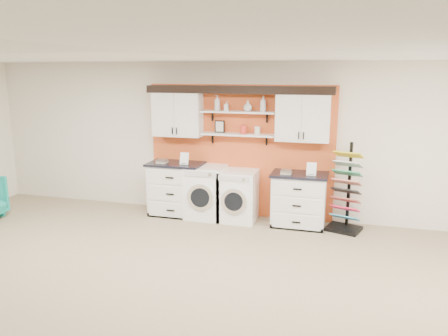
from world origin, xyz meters
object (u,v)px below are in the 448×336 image
(sample_rack, at_px, (346,202))
(dryer, at_px, (238,195))
(base_cabinet_right, at_px, (299,200))
(base_cabinet_left, at_px, (176,189))
(washer, at_px, (206,192))

(sample_rack, bearing_deg, dryer, -163.15)
(base_cabinet_right, relative_size, sample_rack, 0.64)
(base_cabinet_left, height_order, base_cabinet_right, base_cabinet_left)
(base_cabinet_left, distance_m, base_cabinet_right, 2.26)
(base_cabinet_right, xyz_separation_m, dryer, (-1.07, -0.00, -0.01))
(base_cabinet_left, distance_m, sample_rack, 3.04)
(base_cabinet_left, bearing_deg, base_cabinet_right, 0.00)
(base_cabinet_left, xyz_separation_m, base_cabinet_right, (2.26, 0.00, -0.03))
(base_cabinet_right, xyz_separation_m, washer, (-1.68, -0.00, 0.01))
(washer, bearing_deg, dryer, -0.00)
(base_cabinet_left, xyz_separation_m, dryer, (1.19, -0.00, -0.04))
(base_cabinet_right, distance_m, washer, 1.68)
(base_cabinet_right, relative_size, dryer, 1.05)
(washer, xyz_separation_m, sample_rack, (2.46, -0.01, 0.01))
(base_cabinet_right, bearing_deg, washer, -179.88)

